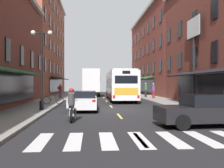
{
  "coord_description": "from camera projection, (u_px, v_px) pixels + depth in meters",
  "views": [
    {
      "loc": [
        -1.65,
        -18.97,
        1.91
      ],
      "look_at": [
        0.46,
        7.93,
        1.83
      ],
      "focal_mm": 43.12,
      "sensor_mm": 36.0,
      "label": 1
    }
  ],
  "objects": [
    {
      "name": "ground_plane",
      "position": [
        114.0,
        111.0,
        19.04
      ],
      "size": [
        34.8,
        80.0,
        0.1
      ],
      "primitive_type": "cube",
      "color": "black"
    },
    {
      "name": "lane_centre_dashes",
      "position": [
        115.0,
        110.0,
        18.8
      ],
      "size": [
        0.14,
        73.9,
        0.01
      ],
      "color": "#DBCC4C",
      "rests_on": "ground"
    },
    {
      "name": "crosswalk_near",
      "position": [
        140.0,
        139.0,
        9.08
      ],
      "size": [
        7.1,
        2.8,
        0.01
      ],
      "color": "silver",
      "rests_on": "ground"
    },
    {
      "name": "sidewalk_left",
      "position": [
        29.0,
        110.0,
        18.58
      ],
      "size": [
        3.0,
        80.0,
        0.14
      ],
      "primitive_type": "cube",
      "color": "gray",
      "rests_on": "ground"
    },
    {
      "name": "sidewalk_right",
      "position": [
        195.0,
        108.0,
        19.51
      ],
      "size": [
        3.0,
        80.0,
        0.14
      ],
      "primitive_type": "cube",
      "color": "gray",
      "rests_on": "ground"
    },
    {
      "name": "billboard_sign",
      "position": [
        194.0,
        37.0,
        22.75
      ],
      "size": [
        0.4,
        2.93,
        7.39
      ],
      "color": "black",
      "rests_on": "sidewalk_right"
    },
    {
      "name": "transit_bus",
      "position": [
        120.0,
        85.0,
        30.09
      ],
      "size": [
        2.78,
        12.32,
        3.25
      ],
      "color": "white",
      "rests_on": "ground"
    },
    {
      "name": "box_truck",
      "position": [
        92.0,
        83.0,
        39.7
      ],
      "size": [
        2.57,
        7.14,
        3.91
      ],
      "color": "#B21E19",
      "rests_on": "ground"
    },
    {
      "name": "sedan_near",
      "position": [
        210.0,
        110.0,
        11.93
      ],
      "size": [
        4.72,
        2.2,
        1.42
      ],
      "color": "black",
      "rests_on": "ground"
    },
    {
      "name": "sedan_mid",
      "position": [
        83.0,
        100.0,
        18.77
      ],
      "size": [
        2.05,
        4.68,
        1.38
      ],
      "color": "silver",
      "rests_on": "ground"
    },
    {
      "name": "sedan_far",
      "position": [
        91.0,
        90.0,
        51.78
      ],
      "size": [
        1.99,
        4.8,
        1.31
      ],
      "color": "silver",
      "rests_on": "ground"
    },
    {
      "name": "motorcycle_rider",
      "position": [
        71.0,
        107.0,
        13.56
      ],
      "size": [
        0.62,
        2.07,
        1.66
      ],
      "color": "black",
      "rests_on": "ground"
    },
    {
      "name": "bicycle_near",
      "position": [
        53.0,
        100.0,
        22.7
      ],
      "size": [
        1.71,
        0.48,
        0.91
      ],
      "color": "black",
      "rests_on": "sidewalk_left"
    },
    {
      "name": "pedestrian_near",
      "position": [
        60.0,
        90.0,
        31.82
      ],
      "size": [
        0.52,
        0.45,
        1.73
      ],
      "rotation": [
        0.0,
        0.0,
        4.2
      ],
      "color": "#66387F",
      "rests_on": "sidewalk_left"
    },
    {
      "name": "pedestrian_mid",
      "position": [
        154.0,
        90.0,
        31.44
      ],
      "size": [
        0.36,
        0.36,
        1.78
      ],
      "rotation": [
        0.0,
        0.0,
        4.86
      ],
      "color": "maroon",
      "rests_on": "sidewalk_right"
    },
    {
      "name": "pedestrian_rear",
      "position": [
        146.0,
        90.0,
        34.23
      ],
      "size": [
        0.36,
        0.36,
        1.82
      ],
      "rotation": [
        0.0,
        0.0,
        3.3
      ],
      "color": "black",
      "rests_on": "sidewalk_right"
    },
    {
      "name": "street_lamp_twin",
      "position": [
        42.0,
        66.0,
        17.8
      ],
      "size": [
        1.42,
        0.32,
        5.27
      ],
      "color": "black",
      "rests_on": "sidewalk_left"
    }
  ]
}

